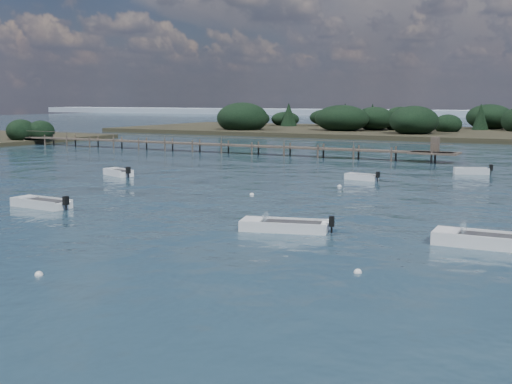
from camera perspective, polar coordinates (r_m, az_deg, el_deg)
The scene contains 15 objects.
ground at distance 82.69m, azimuth 14.71°, elevation 3.40°, with size 400.00×400.00×0.00m, color #172B37.
dinghy_mid_grey at distance 41.83m, azimuth -18.55°, elevation -1.08°, with size 4.34×1.71×1.09m.
tender_far_grey at distance 57.27m, azimuth -12.15°, elevation 1.60°, with size 3.61×2.41×1.16m.
tender_far_white at distance 53.69m, azimuth 9.34°, elevation 1.22°, with size 3.02×1.47×1.01m.
dinghy_mid_white_b at distance 31.04m, azimuth 19.76°, elevation -4.26°, with size 5.08×1.94×1.26m.
dinghy_mid_white_a at distance 32.68m, azimuth 2.50°, elevation -3.19°, with size 4.82×2.78×1.11m.
tender_far_grey_b at distance 60.31m, azimuth 18.59°, elevation 1.68°, with size 3.34×2.13×1.13m.
buoy_a at distance 25.89m, azimuth -18.74°, elevation -7.02°, with size 0.32×0.32×0.32m, color silver.
buoy_b at distance 25.18m, azimuth 9.04°, elevation -7.11°, with size 0.32×0.32×0.32m, color silver.
buoy_c at distance 42.54m, azimuth -18.57°, elevation -1.13°, with size 0.32×0.32×0.32m, color silver.
buoy_d at distance 33.51m, azimuth 20.32°, elevation -3.67°, with size 0.32×0.32×0.32m, color silver.
buoy_e at distance 49.37m, azimuth 7.43°, elevation 0.48°, with size 0.32×0.32×0.32m, color silver.
buoy_extra_a at distance 44.69m, azimuth -0.36°, elevation -0.26°, with size 0.32×0.32×0.32m, color silver.
jetty at distance 79.71m, azimuth -2.79°, elevation 4.20°, with size 64.50×3.20×3.40m.
distant_haze at distance 273.04m, azimuth 4.67°, elevation 6.85°, with size 280.00×20.00×2.40m, color #8896A8.
Camera 1 is at (19.23, -20.15, 6.63)m, focal length 45.00 mm.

